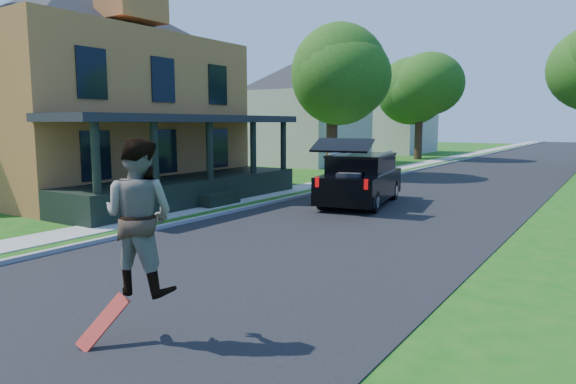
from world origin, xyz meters
The scene contains 13 objects.
ground centered at (0.00, 0.00, 0.00)m, with size 140.00×140.00×0.00m, color #115611.
street centered at (0.00, 20.00, 0.00)m, with size 8.00×120.00×0.02m, color black.
curb centered at (-4.05, 20.00, 0.00)m, with size 0.15×120.00×0.12m, color gray.
sidewalk centered at (-5.60, 20.00, 0.00)m, with size 1.30×120.00×0.03m, color gray.
front_walk centered at (-9.50, 6.00, 0.00)m, with size 6.50×1.20×0.03m, color gray.
main_house centered at (-12.80, 5.99, 4.92)m, with size 15.56×15.56×10.10m.
neighbor_house_mid centered at (-13.50, 24.00, 4.19)m, with size 12.78×12.78×8.30m.
neighbor_house_far centered at (-13.50, 40.00, 4.19)m, with size 12.78×12.78×8.30m.
black_suv centered at (-1.40, 8.87, 0.91)m, with size 2.78×5.34×2.37m.
skateboarder centered at (1.05, -3.00, 1.64)m, with size 1.16×1.01×2.02m.
skateboard centered at (0.85, -3.47, 0.30)m, with size 0.42×0.57×0.67m.
tree_left_mid centered at (-6.96, 16.94, 5.22)m, with size 6.64×6.24×7.94m.
tree_left_far centered at (-7.48, 32.28, 5.78)m, with size 5.74×5.66×8.69m.
Camera 1 is at (6.25, -7.40, 2.84)m, focal length 32.00 mm.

